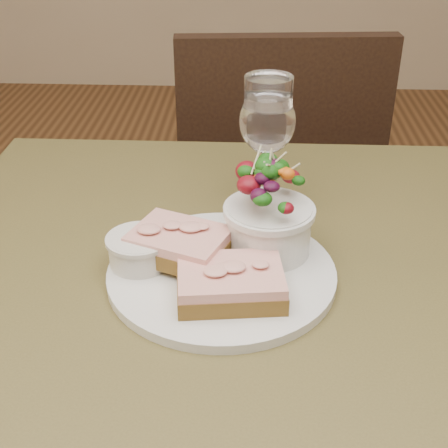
{
  "coord_description": "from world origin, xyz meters",
  "views": [
    {
      "loc": [
        0.02,
        -0.61,
        1.18
      ],
      "look_at": [
        -0.01,
        0.02,
        0.81
      ],
      "focal_mm": 50.0,
      "sensor_mm": 36.0,
      "label": 1
    }
  ],
  "objects_px": {
    "ramekin": "(139,249)",
    "salad_bowl": "(269,208)",
    "wine_glass": "(267,125)",
    "dinner_plate": "(222,273)",
    "chair_far": "(267,259)",
    "sandwich_front": "(231,283)",
    "cafe_table": "(230,339)",
    "sandwich_back": "(180,244)"
  },
  "relations": [
    {
      "from": "chair_far",
      "to": "wine_glass",
      "type": "bearing_deg",
      "value": 82.35
    },
    {
      "from": "cafe_table",
      "to": "dinner_plate",
      "type": "bearing_deg",
      "value": -143.76
    },
    {
      "from": "wine_glass",
      "to": "chair_far",
      "type": "bearing_deg",
      "value": 87.17
    },
    {
      "from": "sandwich_back",
      "to": "ramekin",
      "type": "xyz_separation_m",
      "value": [
        -0.05,
        -0.01,
        -0.0
      ]
    },
    {
      "from": "ramekin",
      "to": "wine_glass",
      "type": "distance_m",
      "value": 0.25
    },
    {
      "from": "salad_bowl",
      "to": "dinner_plate",
      "type": "bearing_deg",
      "value": -141.41
    },
    {
      "from": "dinner_plate",
      "to": "salad_bowl",
      "type": "relative_size",
      "value": 2.13
    },
    {
      "from": "chair_far",
      "to": "sandwich_front",
      "type": "relative_size",
      "value": 7.12
    },
    {
      "from": "cafe_table",
      "to": "sandwich_back",
      "type": "bearing_deg",
      "value": 171.48
    },
    {
      "from": "wine_glass",
      "to": "sandwich_front",
      "type": "bearing_deg",
      "value": -99.89
    },
    {
      "from": "ramekin",
      "to": "salad_bowl",
      "type": "bearing_deg",
      "value": 12.89
    },
    {
      "from": "salad_bowl",
      "to": "wine_glass",
      "type": "height_order",
      "value": "wine_glass"
    },
    {
      "from": "chair_far",
      "to": "salad_bowl",
      "type": "relative_size",
      "value": 7.09
    },
    {
      "from": "salad_bowl",
      "to": "cafe_table",
      "type": "bearing_deg",
      "value": -140.91
    },
    {
      "from": "chair_far",
      "to": "ramekin",
      "type": "xyz_separation_m",
      "value": [
        -0.18,
        -0.72,
        0.49
      ]
    },
    {
      "from": "cafe_table",
      "to": "ramekin",
      "type": "bearing_deg",
      "value": 179.25
    },
    {
      "from": "sandwich_front",
      "to": "dinner_plate",
      "type": "bearing_deg",
      "value": 97.52
    },
    {
      "from": "cafe_table",
      "to": "salad_bowl",
      "type": "bearing_deg",
      "value": 39.09
    },
    {
      "from": "chair_far",
      "to": "sandwich_back",
      "type": "xyz_separation_m",
      "value": [
        -0.13,
        -0.71,
        0.49
      ]
    },
    {
      "from": "wine_glass",
      "to": "ramekin",
      "type": "bearing_deg",
      "value": -131.33
    },
    {
      "from": "dinner_plate",
      "to": "sandwich_front",
      "type": "height_order",
      "value": "sandwich_front"
    },
    {
      "from": "cafe_table",
      "to": "dinner_plate",
      "type": "height_order",
      "value": "dinner_plate"
    },
    {
      "from": "chair_far",
      "to": "wine_glass",
      "type": "xyz_separation_m",
      "value": [
        -0.03,
        -0.55,
        0.58
      ]
    },
    {
      "from": "sandwich_front",
      "to": "ramekin",
      "type": "relative_size",
      "value": 1.75
    },
    {
      "from": "chair_far",
      "to": "sandwich_front",
      "type": "bearing_deg",
      "value": 80.25
    },
    {
      "from": "cafe_table",
      "to": "sandwich_back",
      "type": "relative_size",
      "value": 5.94
    },
    {
      "from": "sandwich_front",
      "to": "sandwich_back",
      "type": "height_order",
      "value": "sandwich_back"
    },
    {
      "from": "cafe_table",
      "to": "sandwich_back",
      "type": "height_order",
      "value": "sandwich_back"
    },
    {
      "from": "dinner_plate",
      "to": "ramekin",
      "type": "xyz_separation_m",
      "value": [
        -0.1,
        0.01,
        0.03
      ]
    },
    {
      "from": "cafe_table",
      "to": "chair_far",
      "type": "height_order",
      "value": "chair_far"
    },
    {
      "from": "cafe_table",
      "to": "ramekin",
      "type": "height_order",
      "value": "ramekin"
    },
    {
      "from": "cafe_table",
      "to": "salad_bowl",
      "type": "height_order",
      "value": "salad_bowl"
    },
    {
      "from": "sandwich_back",
      "to": "wine_glass",
      "type": "relative_size",
      "value": 0.77
    },
    {
      "from": "dinner_plate",
      "to": "salad_bowl",
      "type": "xyz_separation_m",
      "value": [
        0.05,
        0.04,
        0.07
      ]
    },
    {
      "from": "sandwich_front",
      "to": "sandwich_back",
      "type": "xyz_separation_m",
      "value": [
        -0.06,
        0.07,
        0.01
      ]
    },
    {
      "from": "sandwich_front",
      "to": "sandwich_back",
      "type": "bearing_deg",
      "value": 127.33
    },
    {
      "from": "chair_far",
      "to": "ramekin",
      "type": "relative_size",
      "value": 12.48
    },
    {
      "from": "sandwich_back",
      "to": "salad_bowl",
      "type": "xyz_separation_m",
      "value": [
        0.11,
        0.03,
        0.04
      ]
    },
    {
      "from": "sandwich_back",
      "to": "wine_glass",
      "type": "distance_m",
      "value": 0.21
    },
    {
      "from": "dinner_plate",
      "to": "sandwich_front",
      "type": "xyz_separation_m",
      "value": [
        0.01,
        -0.05,
        0.02
      ]
    },
    {
      "from": "sandwich_front",
      "to": "wine_glass",
      "type": "bearing_deg",
      "value": 73.42
    },
    {
      "from": "cafe_table",
      "to": "salad_bowl",
      "type": "relative_size",
      "value": 6.3
    }
  ]
}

